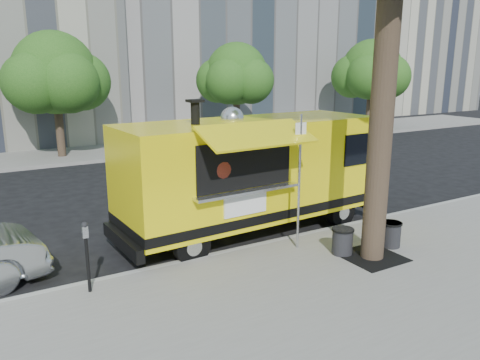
# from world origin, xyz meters

# --- Properties ---
(ground) EXTENTS (120.00, 120.00, 0.00)m
(ground) POSITION_xyz_m (0.00, 0.00, 0.00)
(ground) COLOR black
(ground) RESTS_ON ground
(sidewalk) EXTENTS (60.00, 6.00, 0.15)m
(sidewalk) POSITION_xyz_m (0.00, -4.00, 0.07)
(sidewalk) COLOR gray
(sidewalk) RESTS_ON ground
(curb) EXTENTS (60.00, 0.14, 0.16)m
(curb) POSITION_xyz_m (0.00, -0.93, 0.07)
(curb) COLOR #999993
(curb) RESTS_ON ground
(far_sidewalk) EXTENTS (60.00, 5.00, 0.15)m
(far_sidewalk) POSITION_xyz_m (0.00, 13.50, 0.07)
(far_sidewalk) COLOR gray
(far_sidewalk) RESTS_ON ground
(building_right) EXTENTS (16.00, 12.00, 16.00)m
(building_right) POSITION_xyz_m (30.00, 24.00, 8.00)
(building_right) COLOR beige
(building_right) RESTS_ON ground
(tree_well) EXTENTS (1.20, 1.20, 0.02)m
(tree_well) POSITION_xyz_m (2.60, -2.80, 0.15)
(tree_well) COLOR black
(tree_well) RESTS_ON sidewalk
(far_tree_b) EXTENTS (3.60, 3.60, 5.50)m
(far_tree_b) POSITION_xyz_m (-1.00, 12.70, 3.83)
(far_tree_b) COLOR #33261C
(far_tree_b) RESTS_ON far_sidewalk
(far_tree_c) EXTENTS (3.24, 3.24, 5.21)m
(far_tree_c) POSITION_xyz_m (8.00, 12.40, 3.72)
(far_tree_c) COLOR #33261C
(far_tree_c) RESTS_ON far_sidewalk
(far_tree_d) EXTENTS (3.78, 3.78, 5.64)m
(far_tree_d) POSITION_xyz_m (18.00, 12.60, 3.89)
(far_tree_d) COLOR #33261C
(far_tree_d) RESTS_ON far_sidewalk
(sign_post) EXTENTS (0.28, 0.06, 3.00)m
(sign_post) POSITION_xyz_m (1.55, -1.55, 1.85)
(sign_post) COLOR silver
(sign_post) RESTS_ON sidewalk
(parking_meter) EXTENTS (0.11, 0.11, 1.33)m
(parking_meter) POSITION_xyz_m (-3.00, -1.35, 0.98)
(parking_meter) COLOR black
(parking_meter) RESTS_ON sidewalk
(food_truck) EXTENTS (6.98, 3.44, 3.39)m
(food_truck) POSITION_xyz_m (1.34, 0.17, 1.60)
(food_truck) COLOR #FFEA0D
(food_truck) RESTS_ON ground
(trash_bin_left) EXTENTS (0.48, 0.48, 0.58)m
(trash_bin_left) POSITION_xyz_m (2.17, -2.34, 0.46)
(trash_bin_left) COLOR black
(trash_bin_left) RESTS_ON sidewalk
(trash_bin_right) EXTENTS (0.48, 0.48, 0.57)m
(trash_bin_right) POSITION_xyz_m (3.42, -2.56, 0.46)
(trash_bin_right) COLOR black
(trash_bin_right) RESTS_ON sidewalk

